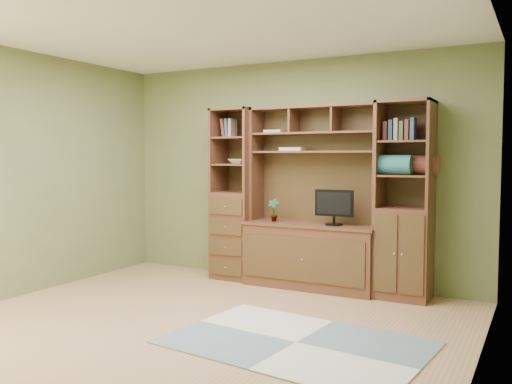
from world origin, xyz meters
The scene contains 11 objects.
room centered at (0.00, 0.00, 1.30)m, with size 4.60×4.10×2.64m.
center_hutch centered at (0.34, 1.73, 1.02)m, with size 1.54×0.53×2.05m, color #552F1D.
left_tower centered at (-0.66, 1.77, 1.02)m, with size 0.50×0.45×2.05m, color #552F1D.
right_tower centered at (1.36, 1.77, 1.02)m, with size 0.55×0.45×2.05m, color #552F1D.
rug centered at (0.94, -0.03, 0.01)m, with size 1.97×1.32×0.01m, color #A3A8A8.
monitor centered at (0.62, 1.70, 1.00)m, with size 0.44×0.19×0.53m, color black.
orchid centered at (-0.11, 1.70, 0.86)m, with size 0.14×0.09×0.26m, color #965D32.
magazines centered at (0.07, 1.82, 1.56)m, with size 0.27×0.19×0.04m, color #BDACA1.
bowl centered at (-0.62, 1.77, 1.42)m, with size 0.23×0.23×0.06m, color silver.
blanket_teal centered at (1.26, 1.73, 1.39)m, with size 0.35×0.20×0.20m, color #286969.
blanket_red centered at (1.50, 1.85, 1.39)m, with size 0.37×0.20×0.20m, color brown.
Camera 1 is at (2.64, -3.87, 1.48)m, focal length 38.00 mm.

